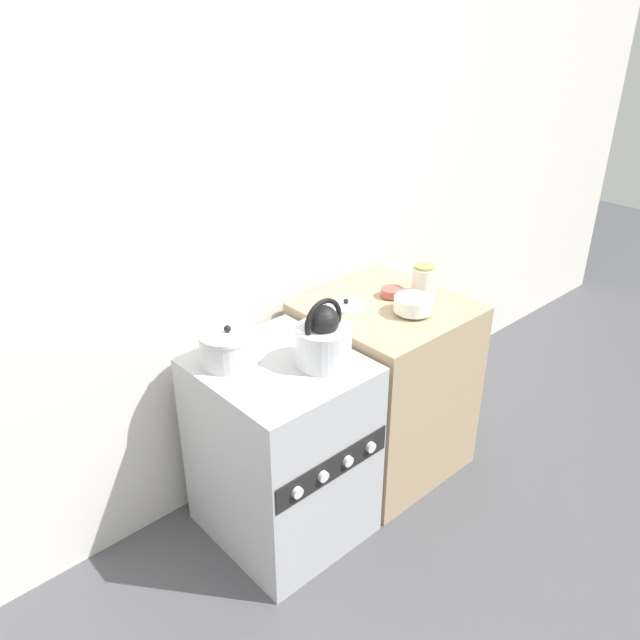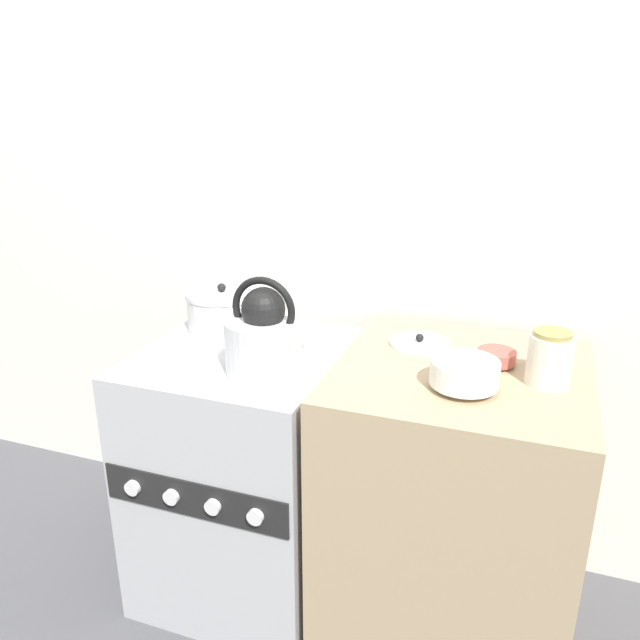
{
  "view_description": "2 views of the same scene",
  "coord_description": "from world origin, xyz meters",
  "px_view_note": "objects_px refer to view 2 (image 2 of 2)",
  "views": [
    {
      "loc": [
        -1.27,
        -1.32,
        2.06
      ],
      "look_at": [
        0.24,
        0.33,
        0.93
      ],
      "focal_mm": 35.0,
      "sensor_mm": 36.0,
      "label": 1
    },
    {
      "loc": [
        0.8,
        -1.23,
        1.54
      ],
      "look_at": [
        0.25,
        0.33,
        0.95
      ],
      "focal_mm": 35.0,
      "sensor_mm": 36.0,
      "label": 2
    }
  ],
  "objects_px": {
    "enamel_bowl": "(464,373)",
    "storage_jar": "(550,358)",
    "cooking_pot": "(223,311)",
    "small_ceramic_bowl": "(496,357)",
    "stove": "(247,469)",
    "loose_pot_lid": "(419,343)",
    "kettle": "(265,337)"
  },
  "relations": [
    {
      "from": "cooking_pot",
      "to": "storage_jar",
      "type": "distance_m",
      "value": 1.0
    },
    {
      "from": "kettle",
      "to": "stove",
      "type": "bearing_deg",
      "value": 139.98
    },
    {
      "from": "kettle",
      "to": "cooking_pot",
      "type": "bearing_deg",
      "value": 136.49
    },
    {
      "from": "stove",
      "to": "enamel_bowl",
      "type": "distance_m",
      "value": 0.83
    },
    {
      "from": "storage_jar",
      "to": "loose_pot_lid",
      "type": "height_order",
      "value": "storage_jar"
    },
    {
      "from": "cooking_pot",
      "to": "small_ceramic_bowl",
      "type": "height_order",
      "value": "cooking_pot"
    },
    {
      "from": "small_ceramic_bowl",
      "to": "kettle",
      "type": "bearing_deg",
      "value": -162.79
    },
    {
      "from": "stove",
      "to": "enamel_bowl",
      "type": "height_order",
      "value": "enamel_bowl"
    },
    {
      "from": "kettle",
      "to": "cooking_pot",
      "type": "xyz_separation_m",
      "value": [
        -0.26,
        0.25,
        -0.04
      ]
    },
    {
      "from": "stove",
      "to": "cooking_pot",
      "type": "bearing_deg",
      "value": 133.32
    },
    {
      "from": "enamel_bowl",
      "to": "storage_jar",
      "type": "distance_m",
      "value": 0.22
    },
    {
      "from": "small_ceramic_bowl",
      "to": "storage_jar",
      "type": "height_order",
      "value": "storage_jar"
    },
    {
      "from": "stove",
      "to": "cooking_pot",
      "type": "distance_m",
      "value": 0.52
    },
    {
      "from": "storage_jar",
      "to": "loose_pot_lid",
      "type": "relative_size",
      "value": 0.8
    },
    {
      "from": "cooking_pot",
      "to": "loose_pot_lid",
      "type": "relative_size",
      "value": 1.31
    },
    {
      "from": "kettle",
      "to": "loose_pot_lid",
      "type": "bearing_deg",
      "value": 34.81
    },
    {
      "from": "stove",
      "to": "storage_jar",
      "type": "height_order",
      "value": "storage_jar"
    },
    {
      "from": "stove",
      "to": "loose_pot_lid",
      "type": "bearing_deg",
      "value": 16.27
    },
    {
      "from": "cooking_pot",
      "to": "small_ceramic_bowl",
      "type": "bearing_deg",
      "value": -4.39
    },
    {
      "from": "cooking_pot",
      "to": "loose_pot_lid",
      "type": "distance_m",
      "value": 0.64
    },
    {
      "from": "stove",
      "to": "cooking_pot",
      "type": "height_order",
      "value": "cooking_pot"
    },
    {
      "from": "storage_jar",
      "to": "loose_pot_lid",
      "type": "xyz_separation_m",
      "value": [
        -0.35,
        0.15,
        -0.06
      ]
    },
    {
      "from": "stove",
      "to": "enamel_bowl",
      "type": "relative_size",
      "value": 4.86
    },
    {
      "from": "kettle",
      "to": "storage_jar",
      "type": "xyz_separation_m",
      "value": [
        0.73,
        0.11,
        -0.0
      ]
    },
    {
      "from": "enamel_bowl",
      "to": "small_ceramic_bowl",
      "type": "distance_m",
      "value": 0.19
    },
    {
      "from": "cooking_pot",
      "to": "enamel_bowl",
      "type": "bearing_deg",
      "value": -17.0
    },
    {
      "from": "kettle",
      "to": "cooking_pot",
      "type": "distance_m",
      "value": 0.37
    },
    {
      "from": "small_ceramic_bowl",
      "to": "storage_jar",
      "type": "xyz_separation_m",
      "value": [
        0.13,
        -0.07,
        0.04
      ]
    },
    {
      "from": "storage_jar",
      "to": "kettle",
      "type": "bearing_deg",
      "value": -171.38
    },
    {
      "from": "storage_jar",
      "to": "stove",
      "type": "bearing_deg",
      "value": 179.9
    },
    {
      "from": "cooking_pot",
      "to": "loose_pot_lid",
      "type": "bearing_deg",
      "value": 0.83
    },
    {
      "from": "cooking_pot",
      "to": "kettle",
      "type": "bearing_deg",
      "value": -43.51
    }
  ]
}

